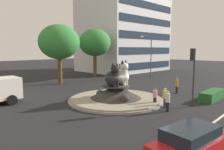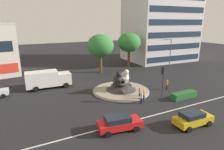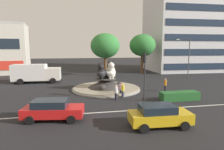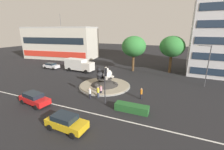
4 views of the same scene
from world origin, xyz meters
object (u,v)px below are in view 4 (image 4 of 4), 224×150
parked_car_right (51,66)px  second_tree_near_tower (172,47)px  pedestrian_orange_shirt (141,93)px  pedestrian_yellow_shirt (98,92)px  cat_statue_white (108,74)px  shophouse_block (61,43)px  pedestrian_pink_shirt (101,90)px  broadleaf_tree_behind_island (134,47)px  pedestrian_white_shirt (90,93)px  hatchback_near_shophouse (34,98)px  delivery_box_truck (79,65)px  streetlight_arm (207,63)px  cat_statue_black (101,74)px  sedan_on_far_lane (66,122)px  traffic_light_mast (105,80)px

parked_car_right → second_tree_near_tower: bearing=17.2°
pedestrian_orange_shirt → pedestrian_yellow_shirt: bearing=158.3°
cat_statue_white → parked_car_right: bearing=-106.0°
shophouse_block → pedestrian_pink_shirt: (27.84, -24.03, -4.53)m
broadleaf_tree_behind_island → pedestrian_orange_shirt: size_ratio=4.94×
pedestrian_white_shirt → hatchback_near_shophouse: (-5.97, -4.51, -0.05)m
second_tree_near_tower → delivery_box_truck: bearing=-160.3°
cat_statue_white → streetlight_arm: (15.60, 6.96, 1.82)m
cat_statue_black → broadleaf_tree_behind_island: broadleaf_tree_behind_island is taller
broadleaf_tree_behind_island → hatchback_near_shophouse: 24.08m
pedestrian_white_shirt → sedan_on_far_lane: bearing=106.7°
shophouse_block → sedan_on_far_lane: bearing=-56.6°
shophouse_block → pedestrian_yellow_shirt: shophouse_block is taller
cat_statue_black → pedestrian_white_shirt: (0.84, -5.19, -1.46)m
cat_statue_white → streetlight_arm: 17.18m
cat_statue_white → pedestrian_pink_shirt: 3.98m
sedan_on_far_lane → pedestrian_orange_shirt: bearing=64.0°
pedestrian_orange_shirt → pedestrian_pink_shirt: bearing=149.6°
cat_statue_black → second_tree_near_tower: size_ratio=0.27×
sedan_on_far_lane → pedestrian_white_shirt: bearing=104.8°
cat_statue_black → traffic_light_mast: (3.71, -5.90, 1.16)m
broadleaf_tree_behind_island → streetlight_arm: bearing=-20.8°
second_tree_near_tower → pedestrian_pink_shirt: size_ratio=5.37×
cat_statue_black → traffic_light_mast: 7.06m
streetlight_arm → shophouse_block: bearing=-1.2°
hatchback_near_shophouse → delivery_box_truck: size_ratio=0.65×
pedestrian_white_shirt → cat_statue_white: bearing=-90.0°
shophouse_block → pedestrian_pink_shirt: 37.05m
hatchback_near_shophouse → delivery_box_truck: delivery_box_truck is taller
parked_car_right → pedestrian_orange_shirt: bearing=-17.9°
traffic_light_mast → parked_car_right: (-21.41, 12.32, -2.71)m
cat_statue_white → pedestrian_white_shirt: cat_statue_white is taller
shophouse_block → pedestrian_white_shirt: shophouse_block is taller
pedestrian_yellow_shirt → pedestrian_white_shirt: bearing=-139.9°
pedestrian_pink_shirt → cat_statue_black: bearing=-37.1°
cat_statue_white → second_tree_near_tower: (9.57, 14.37, 3.65)m
traffic_light_mast → pedestrian_orange_shirt: traffic_light_mast is taller
shophouse_block → pedestrian_pink_shirt: size_ratio=16.11×
shophouse_block → pedestrian_white_shirt: size_ratio=15.22×
cat_statue_black → shophouse_block: size_ratio=0.09×
traffic_light_mast → sedan_on_far_lane: size_ratio=1.15×
pedestrian_yellow_shirt → delivery_box_truck: (-11.43, 11.62, 0.71)m
second_tree_near_tower → hatchback_near_shophouse: bearing=-123.4°
pedestrian_orange_shirt → pedestrian_white_shirt: pedestrian_orange_shirt is taller
traffic_light_mast → streetlight_arm: size_ratio=0.69×
pedestrian_white_shirt → delivery_box_truck: delivery_box_truck is taller
cat_statue_white → sedan_on_far_lane: (1.15, -12.60, -1.58)m
second_tree_near_tower → pedestrian_pink_shirt: second_tree_near_tower is taller
hatchback_near_shophouse → second_tree_near_tower: bearing=65.0°
cat_statue_white → sedan_on_far_lane: 12.75m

